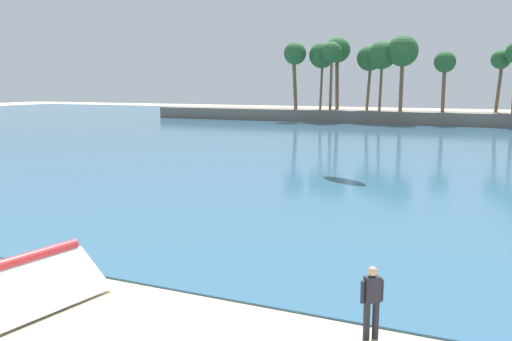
# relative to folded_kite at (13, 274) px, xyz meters

# --- Properties ---
(sea) EXTENTS (220.00, 108.40, 0.06)m
(sea) POSITION_rel_folded_kite_xyz_m (-0.31, 56.76, -0.81)
(sea) COLOR #33607F
(sea) RESTS_ON ground
(palm_headland) EXTENTS (84.07, 6.85, 13.06)m
(palm_headland) POSITION_rel_folded_kite_xyz_m (0.38, 70.88, 3.78)
(palm_headland) COLOR slate
(palm_headland) RESTS_ON ground
(folded_kite) EXTENTS (3.24, 4.44, 1.22)m
(folded_kite) POSITION_rel_folded_kite_xyz_m (0.00, 0.00, 0.00)
(folded_kite) COLOR white
(folded_kite) RESTS_ON ground
(person_at_waterline) EXTENTS (0.44, 0.39, 1.67)m
(person_at_waterline) POSITION_rel_folded_kite_xyz_m (8.67, 1.97, 0.06)
(person_at_waterline) COLOR #23232D
(person_at_waterline) RESTS_ON ground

